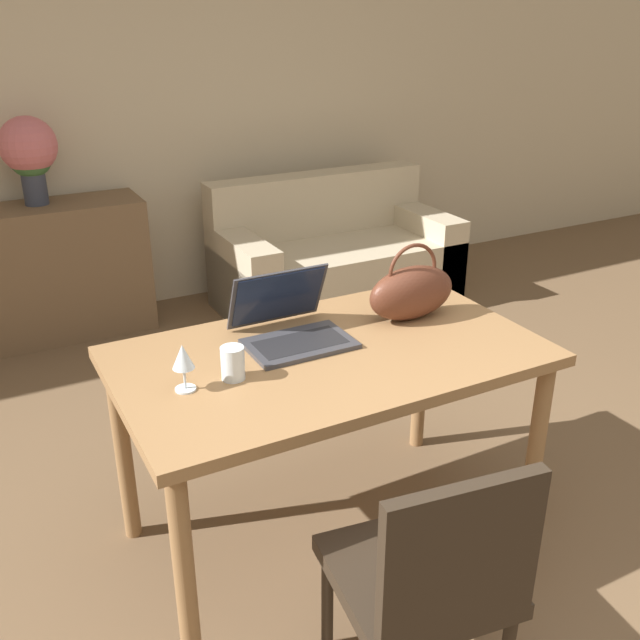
# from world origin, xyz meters

# --- Properties ---
(wall_back) EXTENTS (10.00, 0.06, 2.70)m
(wall_back) POSITION_xyz_m (0.00, 3.38, 1.35)
(wall_back) COLOR beige
(wall_back) RESTS_ON ground_plane
(dining_table) EXTENTS (1.41, 0.82, 0.77)m
(dining_table) POSITION_xyz_m (0.05, 0.76, 0.68)
(dining_table) COLOR olive
(dining_table) RESTS_ON ground_plane
(chair) EXTENTS (0.49, 0.49, 0.85)m
(chair) POSITION_xyz_m (-0.06, 0.01, 0.48)
(chair) COLOR #2D2319
(chair) RESTS_ON ground_plane
(couch) EXTENTS (1.53, 0.78, 0.82)m
(couch) POSITION_xyz_m (1.19, 2.79, 0.29)
(couch) COLOR #C1B293
(couch) RESTS_ON ground_plane
(sideboard) EXTENTS (1.35, 0.40, 0.80)m
(sideboard) POSITION_xyz_m (-0.65, 3.10, 0.40)
(sideboard) COLOR brown
(sideboard) RESTS_ON ground_plane
(laptop) EXTENTS (0.35, 0.34, 0.23)m
(laptop) POSITION_xyz_m (-0.02, 0.92, 0.83)
(laptop) COLOR #38383D
(laptop) RESTS_ON dining_table
(drinking_glass) EXTENTS (0.07, 0.07, 0.11)m
(drinking_glass) POSITION_xyz_m (-0.30, 0.73, 0.82)
(drinking_glass) COLOR silver
(drinking_glass) RESTS_ON dining_table
(wine_glass) EXTENTS (0.07, 0.07, 0.15)m
(wine_glass) POSITION_xyz_m (-0.46, 0.73, 0.87)
(wine_glass) COLOR silver
(wine_glass) RESTS_ON dining_table
(handbag) EXTENTS (0.35, 0.15, 0.29)m
(handbag) POSITION_xyz_m (0.44, 0.86, 0.88)
(handbag) COLOR #592D1E
(handbag) RESTS_ON dining_table
(flower_vase) EXTENTS (0.31, 0.31, 0.49)m
(flower_vase) POSITION_xyz_m (-0.54, 3.14, 1.09)
(flower_vase) COLOR #333847
(flower_vase) RESTS_ON sideboard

